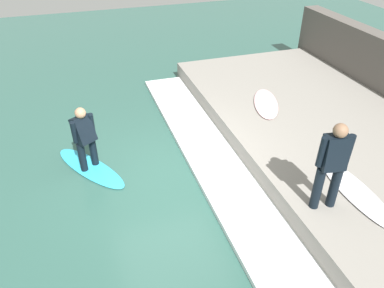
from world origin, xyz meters
TOP-DOWN VIEW (x-y plane):
  - ground_plane at (0.00, 0.00)m, footprint 28.00×28.00m
  - concrete_ledge at (3.78, 0.00)m, footprint 4.40×9.55m
  - wave_foam_crest at (1.04, 0.00)m, footprint 1.08×9.07m
  - surfboard_riding at (-1.48, 0.77)m, footprint 1.54×2.02m
  - surfer_riding at (-1.48, 0.77)m, footprint 0.50×0.50m
  - surfer_waiting_near at (2.08, -2.09)m, footprint 0.53×0.31m
  - surfboard_waiting_near at (2.83, -2.02)m, footprint 0.56×1.96m
  - surfboard_spare at (2.90, 1.45)m, footprint 1.14×1.72m

SIDE VIEW (x-z plane):
  - ground_plane at x=0.00m, z-range 0.00..0.00m
  - surfboard_riding at x=-1.48m, z-range 0.00..0.06m
  - wave_foam_crest at x=1.04m, z-range 0.00..0.11m
  - concrete_ledge at x=3.78m, z-range 0.00..0.47m
  - surfboard_waiting_near at x=2.83m, z-range 0.47..0.53m
  - surfboard_spare at x=2.90m, z-range 0.47..0.53m
  - surfer_riding at x=-1.48m, z-range 0.14..1.51m
  - surfer_waiting_near at x=2.08m, z-range 0.57..2.13m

